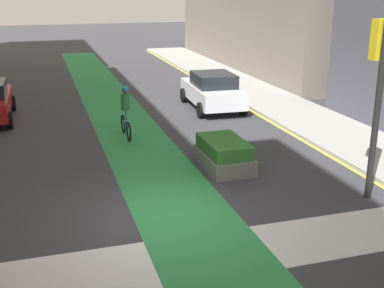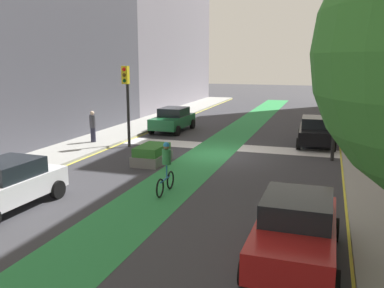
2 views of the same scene
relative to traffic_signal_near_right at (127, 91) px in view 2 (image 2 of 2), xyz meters
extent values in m
plane|color=#38383D|center=(-5.18, 0.36, -3.09)|extent=(120.00, 120.00, 0.00)
cube|color=#2D8C47|center=(-4.73, 0.36, -3.08)|extent=(2.40, 60.00, 0.01)
cube|color=silver|center=(-5.18, -1.64, -3.08)|extent=(12.00, 1.80, 0.01)
cube|color=#9E9E99|center=(-12.68, 0.36, -3.01)|extent=(3.00, 60.00, 0.15)
cube|color=yellow|center=(-11.18, 0.36, -3.08)|extent=(0.16, 60.00, 0.01)
cube|color=#9E9E99|center=(2.32, 0.36, -3.01)|extent=(3.00, 60.00, 0.15)
cube|color=yellow|center=(0.82, 0.36, -3.08)|extent=(0.16, 60.00, 0.01)
cube|color=gray|center=(8.62, -19.65, 5.40)|extent=(9.60, 19.99, 16.98)
cylinder|color=black|center=(0.00, -0.12, -0.88)|extent=(0.16, 0.16, 4.41)
cube|color=gold|center=(0.00, 0.08, 0.85)|extent=(0.35, 0.28, 0.95)
sphere|color=red|center=(0.00, 0.22, 1.15)|extent=(0.20, 0.20, 0.20)
sphere|color=#4C380C|center=(0.00, 0.22, 0.85)|extent=(0.20, 0.20, 0.20)
sphere|color=#0C3814|center=(0.00, 0.22, 0.55)|extent=(0.20, 0.20, 0.20)
cylinder|color=black|center=(-10.72, -0.16, -0.93)|extent=(0.16, 0.16, 4.30)
cube|color=gold|center=(-10.72, 0.04, 0.74)|extent=(0.35, 0.28, 0.95)
sphere|color=red|center=(-10.72, 0.18, 1.04)|extent=(0.20, 0.20, 0.20)
sphere|color=#4C380C|center=(-10.72, 0.18, 0.74)|extent=(0.20, 0.20, 0.20)
sphere|color=#0C3814|center=(-10.72, 0.18, 0.44)|extent=(0.20, 0.20, 0.20)
cube|color=#A51919|center=(-9.83, 10.78, -2.42)|extent=(1.84, 4.22, 0.70)
cube|color=black|center=(-9.83, 10.58, -1.79)|extent=(1.62, 2.02, 0.55)
cylinder|color=black|center=(-10.72, 12.25, -2.77)|extent=(0.23, 0.64, 0.64)
cylinder|color=black|center=(-8.92, 12.24, -2.77)|extent=(0.23, 0.64, 0.64)
cylinder|color=black|center=(-10.75, 9.31, -2.77)|extent=(0.23, 0.64, 0.64)
cylinder|color=black|center=(-8.95, 9.30, -2.77)|extent=(0.23, 0.64, 0.64)
cube|color=black|center=(-9.84, -3.69, -2.42)|extent=(1.95, 4.26, 0.70)
cube|color=black|center=(-9.83, -3.89, -1.79)|extent=(1.67, 2.06, 0.55)
cylinder|color=black|center=(-10.79, -2.26, -2.77)|extent=(0.24, 0.65, 0.64)
cylinder|color=black|center=(-9.00, -2.19, -2.77)|extent=(0.24, 0.65, 0.64)
cylinder|color=black|center=(-10.69, -5.19, -2.77)|extent=(0.24, 0.65, 0.64)
cylinder|color=black|center=(-8.89, -5.13, -2.77)|extent=(0.24, 0.65, 0.64)
cube|color=silver|center=(-0.65, 10.07, -2.42)|extent=(1.99, 4.28, 0.70)
cube|color=black|center=(-0.66, 9.87, -1.79)|extent=(1.69, 2.07, 0.55)
cylinder|color=black|center=(-1.62, 8.64, -2.77)|extent=(0.25, 0.65, 0.64)
cylinder|color=black|center=(0.18, 8.56, -2.77)|extent=(0.25, 0.65, 0.64)
cube|color=#196033|center=(-0.53, -5.55, -2.42)|extent=(1.86, 4.22, 0.70)
cube|color=black|center=(-0.54, -5.75, -1.79)|extent=(1.63, 2.02, 0.55)
cylinder|color=black|center=(-1.41, -4.06, -2.77)|extent=(0.23, 0.64, 0.64)
cylinder|color=black|center=(0.39, -4.09, -2.77)|extent=(0.23, 0.64, 0.64)
cylinder|color=black|center=(-1.45, -7.00, -2.77)|extent=(0.23, 0.64, 0.64)
cylinder|color=black|center=(0.35, -7.03, -2.77)|extent=(0.23, 0.64, 0.64)
torus|color=black|center=(-4.97, 7.44, -2.75)|extent=(0.07, 0.68, 0.68)
torus|color=black|center=(-4.95, 6.39, -2.75)|extent=(0.07, 0.68, 0.68)
cylinder|color=#2672BF|center=(-4.96, 6.91, -2.57)|extent=(0.07, 0.95, 0.06)
cylinder|color=#2672BF|center=(-4.96, 6.76, -2.30)|extent=(0.05, 0.05, 0.50)
cylinder|color=#338C4C|center=(-4.96, 6.76, -1.77)|extent=(0.32, 0.32, 0.55)
sphere|color=#8C6647|center=(-4.96, 6.76, -1.39)|extent=(0.22, 0.22, 0.22)
sphere|color=#268CCC|center=(-4.96, 6.76, -1.35)|extent=(0.23, 0.23, 0.23)
cylinder|color=#262638|center=(2.18, 0.02, -2.53)|extent=(0.28, 0.28, 0.81)
cylinder|color=#3F3F47|center=(2.18, 0.02, -1.77)|extent=(0.34, 0.34, 0.72)
sphere|color=beige|center=(2.18, 0.02, -1.29)|extent=(0.23, 0.23, 0.23)
cube|color=slate|center=(-2.73, 3.00, -2.86)|extent=(1.26, 2.15, 0.45)
cube|color=#33722D|center=(-2.73, 3.00, -2.44)|extent=(1.13, 1.93, 0.40)
camera|label=1|loc=(-7.71, -10.06, 2.10)|focal=46.99mm
camera|label=2|loc=(-10.38, 20.36, 1.68)|focal=39.03mm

